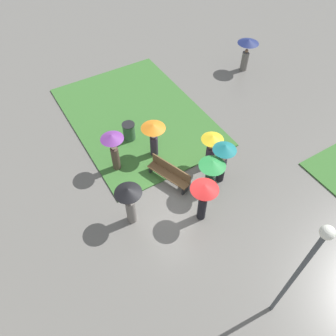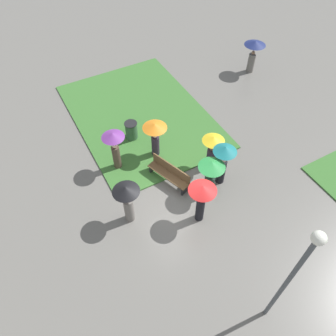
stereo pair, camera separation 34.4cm
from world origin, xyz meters
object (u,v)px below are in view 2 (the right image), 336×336
at_px(trash_bin, 131,131).
at_px(crowd_person_yellow, 212,148).
at_px(crowd_person_red, 202,196).
at_px(crowd_person_teal, 224,159).
at_px(lamp_post, 294,272).
at_px(crowd_person_green, 211,173).
at_px(park_bench, 169,173).
at_px(crowd_person_orange, 155,134).
at_px(crowd_person_purple, 115,145).
at_px(crowd_person_black, 127,198).
at_px(lone_walker_mid_plaza, 254,51).

height_order(trash_bin, crowd_person_yellow, crowd_person_yellow).
height_order(crowd_person_red, crowd_person_teal, crowd_person_teal).
distance_m(lamp_post, crowd_person_green, 5.17).
xyz_separation_m(park_bench, crowd_person_orange, (-1.59, 0.19, 0.77)).
height_order(lamp_post, crowd_person_green, lamp_post).
bearing_deg(trash_bin, crowd_person_purple, -43.79).
bearing_deg(lamp_post, crowd_person_teal, 160.94).
distance_m(trash_bin, crowd_person_black, 4.41).
distance_m(trash_bin, crowd_person_red, 5.23).
height_order(trash_bin, crowd_person_red, crowd_person_red).
distance_m(park_bench, crowd_person_yellow, 2.00).
relative_size(crowd_person_red, crowd_person_teal, 0.98).
relative_size(park_bench, lone_walker_mid_plaza, 1.07).
bearing_deg(crowd_person_purple, lamp_post, -71.48).
relative_size(crowd_person_black, crowd_person_orange, 1.09).
xyz_separation_m(crowd_person_green, crowd_person_red, (0.83, -0.95, 0.18)).
height_order(crowd_person_orange, crowd_person_teal, crowd_person_teal).
bearing_deg(crowd_person_green, crowd_person_teal, -41.26).
distance_m(park_bench, crowd_person_green, 1.82).
bearing_deg(lone_walker_mid_plaza, crowd_person_green, 65.84).
bearing_deg(lamp_post, crowd_person_orange, 179.19).
height_order(lamp_post, crowd_person_purple, lamp_post).
bearing_deg(crowd_person_purple, crowd_person_black, -96.72).
relative_size(crowd_person_red, lone_walker_mid_plaza, 1.08).
bearing_deg(crowd_person_green, crowd_person_red, 160.09).
height_order(crowd_person_orange, crowd_person_red, crowd_person_red).
bearing_deg(crowd_person_red, crowd_person_purple, 47.36).
height_order(crowd_person_red, lone_walker_mid_plaza, crowd_person_red).
distance_m(crowd_person_orange, crowd_person_red, 3.70).
bearing_deg(crowd_person_black, crowd_person_red, 84.83).
height_order(park_bench, crowd_person_orange, crowd_person_orange).
distance_m(crowd_person_black, crowd_person_teal, 3.98).
height_order(crowd_person_green, crowd_person_orange, crowd_person_green).
bearing_deg(trash_bin, crowd_person_orange, 18.94).
bearing_deg(lone_walker_mid_plaza, crowd_person_red, 65.80).
relative_size(crowd_person_green, lone_walker_mid_plaza, 1.00).
bearing_deg(trash_bin, lone_walker_mid_plaza, 102.07).
bearing_deg(crowd_person_green, trash_bin, 46.38).
bearing_deg(lamp_post, trash_bin, -177.56).
xyz_separation_m(crowd_person_yellow, lone_walker_mid_plaza, (-4.90, 5.94, 0.18)).
xyz_separation_m(lamp_post, crowd_person_black, (-5.11, -2.25, -1.81)).
bearing_deg(crowd_person_yellow, trash_bin, -27.52).
bearing_deg(crowd_person_red, trash_bin, 28.29).
height_order(park_bench, crowd_person_teal, crowd_person_teal).
relative_size(crowd_person_black, lone_walker_mid_plaza, 1.07).
bearing_deg(crowd_person_teal, lamp_post, 24.35).
xyz_separation_m(crowd_person_yellow, crowd_person_red, (1.97, -1.79, 0.32)).
distance_m(crowd_person_purple, crowd_person_orange, 1.76).
distance_m(crowd_person_yellow, lone_walker_mid_plaza, 7.70).
height_order(crowd_person_teal, lone_walker_mid_plaza, crowd_person_teal).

